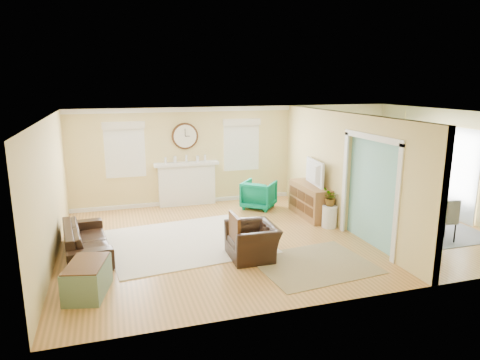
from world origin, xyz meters
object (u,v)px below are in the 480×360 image
sofa (86,240)px  dining_table (408,212)px  eames_chair (252,241)px  green_chair (259,195)px  credenza (310,200)px

sofa → dining_table: dining_table is taller
eames_chair → green_chair: (1.20, 3.03, 0.05)m
eames_chair → green_chair: bearing=159.1°
sofa → credenza: size_ratio=1.33×
eames_chair → dining_table: bearing=101.2°
sofa → eames_chair: (2.99, -1.07, 0.03)m
sofa → green_chair: (4.19, 1.96, 0.07)m
sofa → eames_chair: size_ratio=2.03×
eames_chair → credenza: size_ratio=0.65×
credenza → eames_chair: bearing=-137.5°
green_chair → credenza: size_ratio=0.53×
green_chair → dining_table: bearing=-179.0°
dining_table → credenza: bearing=60.0°
green_chair → credenza: 1.42m
eames_chair → credenza: (2.17, 1.99, 0.08)m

